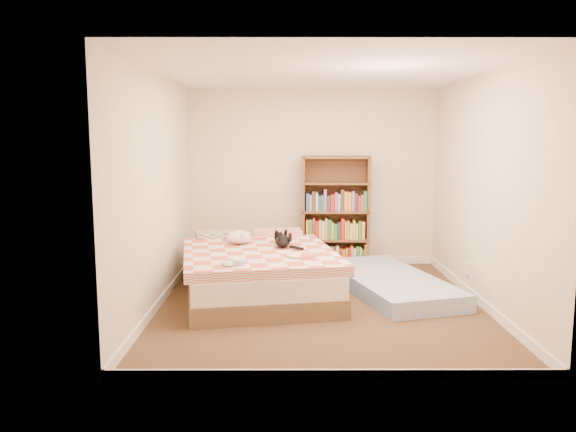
{
  "coord_description": "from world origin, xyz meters",
  "views": [
    {
      "loc": [
        -0.37,
        -5.98,
        1.82
      ],
      "look_at": [
        -0.35,
        0.3,
        0.94
      ],
      "focal_mm": 35.0,
      "sensor_mm": 36.0,
      "label": 1
    }
  ],
  "objects_px": {
    "bookshelf": "(335,227)",
    "black_cat": "(283,240)",
    "bed": "(258,270)",
    "floor_mattress": "(389,283)",
    "white_dog": "(240,237)"
  },
  "relations": [
    {
      "from": "bed",
      "to": "bookshelf",
      "type": "xyz_separation_m",
      "value": [
        1.02,
        1.36,
        0.29
      ]
    },
    {
      "from": "bookshelf",
      "to": "floor_mattress",
      "type": "xyz_separation_m",
      "value": [
        0.54,
        -1.27,
        -0.47
      ]
    },
    {
      "from": "black_cat",
      "to": "floor_mattress",
      "type": "bearing_deg",
      "value": -12.09
    },
    {
      "from": "bookshelf",
      "to": "black_cat",
      "type": "xyz_separation_m",
      "value": [
        -0.72,
        -1.28,
        0.04
      ]
    },
    {
      "from": "bookshelf",
      "to": "black_cat",
      "type": "relative_size",
      "value": 2.34
    },
    {
      "from": "floor_mattress",
      "to": "black_cat",
      "type": "bearing_deg",
      "value": 165.1
    },
    {
      "from": "floor_mattress",
      "to": "black_cat",
      "type": "distance_m",
      "value": 1.37
    },
    {
      "from": "bed",
      "to": "floor_mattress",
      "type": "bearing_deg",
      "value": -6.7
    },
    {
      "from": "floor_mattress",
      "to": "white_dog",
      "type": "height_order",
      "value": "white_dog"
    },
    {
      "from": "bookshelf",
      "to": "floor_mattress",
      "type": "bearing_deg",
      "value": -65.65
    },
    {
      "from": "bed",
      "to": "white_dog",
      "type": "relative_size",
      "value": 6.69
    },
    {
      "from": "bed",
      "to": "bookshelf",
      "type": "distance_m",
      "value": 1.73
    },
    {
      "from": "bed",
      "to": "white_dog",
      "type": "height_order",
      "value": "white_dog"
    },
    {
      "from": "bookshelf",
      "to": "black_cat",
      "type": "distance_m",
      "value": 1.47
    },
    {
      "from": "bed",
      "to": "floor_mattress",
      "type": "height_order",
      "value": "bed"
    }
  ]
}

